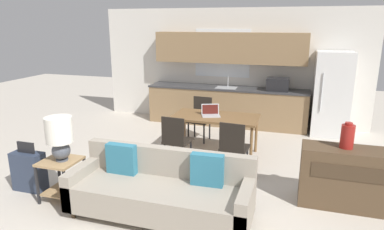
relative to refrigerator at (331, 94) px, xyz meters
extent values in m
plane|color=beige|center=(-2.28, -4.22, -0.90)|extent=(20.00, 20.00, 0.00)
cube|color=silver|center=(-2.28, 0.41, 0.45)|extent=(6.40, 0.06, 2.70)
cube|color=white|center=(-2.47, 0.37, 0.76)|extent=(1.32, 0.01, 1.12)
cube|color=#8E704C|center=(-2.28, 0.07, -0.47)|extent=(3.70, 0.62, 0.86)
cube|color=#38383A|center=(-2.28, 0.07, -0.02)|extent=(3.73, 0.65, 0.04)
cube|color=#B2B5B7|center=(-2.28, 0.02, 0.01)|extent=(0.48, 0.36, 0.01)
cylinder|color=#B7BABC|center=(-2.28, 0.19, 0.12)|extent=(0.02, 0.02, 0.24)
cube|color=#8E704C|center=(-2.28, 0.21, 0.90)|extent=(3.52, 0.34, 0.70)
cube|color=black|center=(-1.13, 0.02, 0.14)|extent=(0.48, 0.36, 0.28)
cube|color=white|center=(0.00, 0.00, 0.00)|extent=(0.74, 0.72, 1.79)
cylinder|color=silver|center=(-0.22, -0.38, 0.09)|extent=(0.02, 0.02, 0.81)
cube|color=brown|center=(-2.08, -1.89, -0.18)|extent=(1.54, 0.80, 0.04)
cylinder|color=brown|center=(-2.79, -2.23, -0.55)|extent=(0.05, 0.05, 0.69)
cylinder|color=brown|center=(-1.37, -2.23, -0.55)|extent=(0.05, 0.05, 0.69)
cylinder|color=brown|center=(-2.79, -1.55, -0.55)|extent=(0.05, 0.05, 0.69)
cylinder|color=brown|center=(-1.37, -1.55, -0.55)|extent=(0.05, 0.05, 0.69)
cylinder|color=#3D2D1E|center=(-3.26, -4.52, -0.85)|extent=(0.05, 0.05, 0.10)
cylinder|color=#3D2D1E|center=(-3.26, -3.88, -0.85)|extent=(0.05, 0.05, 0.10)
cylinder|color=#3D2D1E|center=(-1.20, -3.88, -0.85)|extent=(0.05, 0.05, 0.10)
cube|color=gray|center=(-2.23, -4.20, -0.63)|extent=(2.27, 0.80, 0.34)
cube|color=gray|center=(-2.23, -3.87, -0.44)|extent=(2.27, 0.14, 0.71)
cube|color=gray|center=(-3.29, -4.20, -0.56)|extent=(0.14, 0.80, 0.48)
cube|color=gray|center=(-1.17, -4.20, -0.56)|extent=(0.14, 0.80, 0.48)
cube|color=teal|center=(-2.84, -4.00, -0.26)|extent=(0.40, 0.12, 0.40)
cube|color=teal|center=(-1.68, -4.00, -0.26)|extent=(0.40, 0.14, 0.40)
cube|color=tan|center=(-3.69, -4.14, -0.34)|extent=(0.48, 0.48, 0.03)
cube|color=tan|center=(-3.69, -4.14, -0.77)|extent=(0.43, 0.43, 0.02)
cube|color=#232326|center=(-3.91, -4.37, -0.62)|extent=(0.03, 0.03, 0.54)
cube|color=#232326|center=(-3.47, -4.37, -0.62)|extent=(0.03, 0.03, 0.54)
cube|color=#232326|center=(-3.91, -3.92, -0.62)|extent=(0.03, 0.03, 0.54)
cube|color=#232326|center=(-3.47, -3.92, -0.62)|extent=(0.03, 0.03, 0.54)
cylinder|color=#4C515B|center=(-3.66, -4.14, -0.31)|extent=(0.16, 0.16, 0.02)
sphere|color=#4C515B|center=(-3.66, -4.14, -0.18)|extent=(0.24, 0.24, 0.24)
cylinder|color=white|center=(-3.66, -4.14, 0.11)|extent=(0.35, 0.35, 0.34)
cube|color=brown|center=(0.03, -3.19, -0.49)|extent=(1.24, 0.45, 0.81)
cube|color=#413020|center=(0.03, -3.42, -0.33)|extent=(0.99, 0.01, 0.19)
cylinder|color=maroon|center=(-0.05, -3.17, 0.06)|extent=(0.17, 0.17, 0.31)
cylinder|color=maroon|center=(-0.05, -3.17, 0.23)|extent=(0.09, 0.09, 0.03)
cube|color=black|center=(-2.57, -2.54, -0.47)|extent=(0.45, 0.45, 0.04)
cube|color=black|center=(-2.59, -2.74, -0.23)|extent=(0.40, 0.06, 0.44)
cylinder|color=black|center=(-2.39, -2.39, -0.69)|extent=(0.03, 0.03, 0.41)
cylinder|color=black|center=(-2.73, -2.36, -0.69)|extent=(0.03, 0.03, 0.41)
cylinder|color=black|center=(-2.42, -2.72, -0.69)|extent=(0.03, 0.03, 0.41)
cylinder|color=black|center=(-2.76, -2.70, -0.69)|extent=(0.03, 0.03, 0.41)
cube|color=black|center=(-1.59, -2.59, -0.47)|extent=(0.45, 0.45, 0.04)
cube|color=black|center=(-1.61, -2.78, -0.23)|extent=(0.40, 0.06, 0.44)
cylinder|color=black|center=(-1.41, -2.43, -0.69)|extent=(0.03, 0.03, 0.41)
cylinder|color=black|center=(-1.75, -2.40, -0.69)|extent=(0.03, 0.03, 0.41)
cylinder|color=black|center=(-1.44, -2.77, -0.69)|extent=(0.03, 0.03, 0.41)
cylinder|color=black|center=(-1.77, -2.74, -0.69)|extent=(0.03, 0.03, 0.41)
cube|color=black|center=(-2.57, -1.24, -0.47)|extent=(0.46, 0.46, 0.04)
cube|color=black|center=(-2.56, -1.05, -0.23)|extent=(0.40, 0.07, 0.44)
cylinder|color=black|center=(-2.76, -1.39, -0.69)|extent=(0.03, 0.03, 0.41)
cylinder|color=black|center=(-2.42, -1.42, -0.69)|extent=(0.03, 0.03, 0.41)
cylinder|color=black|center=(-2.73, -1.05, -0.69)|extent=(0.03, 0.03, 0.41)
cylinder|color=black|center=(-2.39, -1.09, -0.69)|extent=(0.03, 0.03, 0.41)
cube|color=#B7BABC|center=(-2.16, -1.93, -0.16)|extent=(0.38, 0.32, 0.02)
cube|color=#B7BABC|center=(-2.20, -1.82, -0.06)|extent=(0.32, 0.17, 0.20)
cube|color=#4C1914|center=(-2.20, -1.82, -0.06)|extent=(0.28, 0.14, 0.17)
cube|color=#2D384C|center=(-4.32, -4.06, -0.61)|extent=(0.47, 0.22, 0.57)
cube|color=black|center=(-4.32, -4.06, -0.24)|extent=(0.28, 0.02, 0.16)
camera|label=1|loc=(-0.71, -7.70, 1.46)|focal=32.00mm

